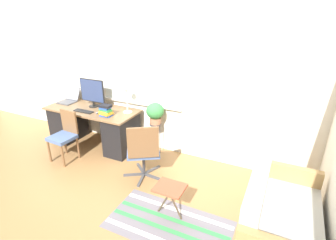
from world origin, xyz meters
TOP-DOWN VIEW (x-y plane):
  - ground_plane at (0.00, 0.00)m, footprint 14.00×14.00m
  - wall_back_with_window at (-0.01, 0.79)m, footprint 9.00×0.12m
  - desk at (-1.04, 0.36)m, footprint 1.73×0.71m
  - laptop at (-1.69, 0.48)m, footprint 0.30×0.37m
  - monitor at (-1.08, 0.47)m, footprint 0.51×0.17m
  - keyboard at (-1.06, 0.18)m, footprint 0.38×0.11m
  - mouse at (-0.78, 0.21)m, footprint 0.04×0.06m
  - desk_lamp at (-0.35, 0.49)m, footprint 0.15×0.15m
  - book_stack at (-0.58, 0.19)m, footprint 0.24×0.19m
  - desk_chair_wooden at (-1.13, -0.25)m, footprint 0.40×0.41m
  - office_chair_swivel at (0.36, -0.19)m, footprint 0.64×0.65m
  - couch_loveseat at (2.26, -0.64)m, footprint 0.73×1.32m
  - plant_stand at (0.14, 0.59)m, footprint 0.20×0.20m
  - potted_plant at (0.14, 0.59)m, footprint 0.30×0.30m
  - floor_rug_striped at (1.10, -0.88)m, footprint 1.47×0.78m
  - folding_stool at (1.04, -0.74)m, footprint 0.36×0.30m

SIDE VIEW (x-z plane):
  - ground_plane at x=0.00m, z-range 0.00..0.00m
  - floor_rug_striped at x=1.10m, z-range 0.00..0.01m
  - couch_loveseat at x=2.26m, z-range -0.12..0.71m
  - folding_stool at x=1.04m, z-range 0.16..0.60m
  - desk at x=-1.04m, z-range 0.02..0.74m
  - desk_chair_wooden at x=-1.13m, z-range 0.03..0.87m
  - plant_stand at x=0.14m, z-range 0.19..0.76m
  - office_chair_swivel at x=0.36m, z-range 0.02..0.93m
  - keyboard at x=-1.06m, z-range 0.72..0.74m
  - mouse at x=-0.78m, z-range 0.72..0.75m
  - potted_plant at x=0.14m, z-range 0.59..0.96m
  - laptop at x=-1.69m, z-range 0.65..0.90m
  - book_stack at x=-0.58m, z-range 0.72..0.92m
  - monitor at x=-1.08m, z-range 0.75..1.26m
  - desk_lamp at x=-0.35m, z-range 0.81..1.27m
  - wall_back_with_window at x=-0.01m, z-range 0.00..2.70m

